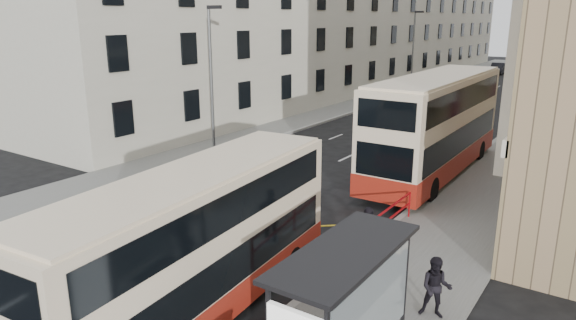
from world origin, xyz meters
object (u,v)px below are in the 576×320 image
Objects in this scene: street_lamp_near at (212,73)px; car_red at (548,79)px; car_dark at (498,68)px; street_lamp_far at (414,47)px; double_decker_front at (196,246)px; white_van at (400,94)px; pedestrian_mid at (436,288)px; pedestrian_far at (368,236)px; car_silver at (457,76)px; pedestrian_near at (356,296)px; double_decker_rear at (436,125)px; bus_shelter at (342,290)px.

street_lamp_near is 46.64m from car_red.
street_lamp_near is 54.28m from car_dark.
car_red is at bearing 54.90° from street_lamp_far.
double_decker_front is 2.06× the size of white_van.
pedestrian_mid is 0.87× the size of pedestrian_far.
street_lamp_far is 12.70m from car_silver.
pedestrian_near is 0.41× the size of car_silver.
street_lamp_near is 0.80× the size of double_decker_front.
street_lamp_near is at bearing -100.23° from white_van.
double_decker_rear reaches higher than pedestrian_mid.
pedestrian_near is 0.35× the size of car_dark.
bus_shelter is 4.18m from double_decker_front.
car_silver is at bearing 88.43° from street_lamp_near.
street_lamp_near reaches higher than white_van.
white_van is (-9.37, 36.54, -1.33)m from double_decker_front.
pedestrian_far is at bearing -69.24° from car_silver.
pedestrian_far is (-1.73, 4.93, -1.05)m from bus_shelter.
bus_shelter is at bearing 95.35° from car_red.
double_decker_front is at bearing -72.90° from car_silver.
car_silver is (-10.20, 38.65, -1.84)m from double_decker_rear.
car_dark is (-8.21, 50.69, -1.74)m from double_decker_rear.
bus_shelter is 0.87× the size of white_van.
street_lamp_far is 43.69m from double_decker_front.
bus_shelter is 5.33m from pedestrian_far.
street_lamp_near is 0.65× the size of double_decker_rear.
pedestrian_far is (-2.70, 1.67, 0.12)m from pedestrian_mid.
pedestrian_near is 65.59m from car_dark.
car_silver is at bearing 84.53° from street_lamp_far.
car_red is at bearing -90.93° from pedestrian_near.
pedestrian_mid is 0.35× the size of car_dark.
street_lamp_far is 0.65× the size of double_decker_rear.
car_dark is (-11.02, 64.66, -0.20)m from pedestrian_near.
double_decker_front is at bearing -76.05° from street_lamp_far.
pedestrian_mid is at bearing -140.16° from pedestrian_near.
car_silver is (-13.54, 54.41, -1.47)m from bus_shelter.
bus_shelter is at bearing -40.14° from street_lamp_near.
street_lamp_far is at bearing 98.81° from double_decker_front.
street_lamp_far is (-14.69, 42.39, 2.50)m from bus_shelter.
street_lamp_near is at bearing -163.74° from double_decker_rear.
car_dark is at bearing -60.28° from pedestrian_far.
street_lamp_near is at bearing 133.75° from pedestrian_mid.
double_decker_front is at bearing -93.27° from double_decker_rear.
street_lamp_near is (-14.69, 12.39, 2.50)m from bus_shelter.
double_decker_rear reaches higher than double_decker_front.
pedestrian_far is (2.45, 4.86, -0.92)m from double_decker_front.
street_lamp_far is at bearing 56.29° from car_red.
car_red is (0.18, 57.55, -1.35)m from double_decker_front.
bus_shelter reaches higher than car_silver.
street_lamp_far is at bearing -88.15° from car_silver.
double_decker_front reaches higher than pedestrian_mid.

